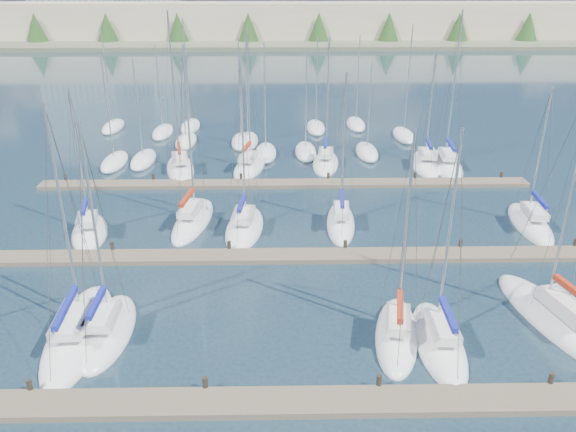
{
  "coord_description": "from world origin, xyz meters",
  "views": [
    {
      "loc": [
        -0.56,
        -17.6,
        17.91
      ],
      "look_at": [
        0.0,
        14.0,
        4.0
      ],
      "focal_mm": 35.0,
      "sensor_mm": 36.0,
      "label": 1
    }
  ],
  "objects_px": {
    "sailboat_n": "(180,168)",
    "sailboat_i": "(193,220)",
    "sailboat_b": "(79,332)",
    "sailboat_c": "(107,331)",
    "sailboat_r": "(446,164)",
    "sailboat_d": "(397,335)",
    "sailboat_k": "(341,222)",
    "sailboat_p": "(326,163)",
    "sailboat_j": "(245,227)",
    "sailboat_m": "(530,223)",
    "sailboat_q": "(426,164)",
    "sailboat_h": "(90,232)",
    "sailboat_o": "(249,167)",
    "sailboat_f": "(555,319)",
    "sailboat_e": "(439,342)"
  },
  "relations": [
    {
      "from": "sailboat_k",
      "to": "sailboat_f",
      "type": "height_order",
      "value": "sailboat_f"
    },
    {
      "from": "sailboat_b",
      "to": "sailboat_c",
      "type": "distance_m",
      "value": 1.48
    },
    {
      "from": "sailboat_p",
      "to": "sailboat_d",
      "type": "distance_m",
      "value": 28.93
    },
    {
      "from": "sailboat_k",
      "to": "sailboat_m",
      "type": "distance_m",
      "value": 14.44
    },
    {
      "from": "sailboat_p",
      "to": "sailboat_j",
      "type": "distance_m",
      "value": 16.85
    },
    {
      "from": "sailboat_k",
      "to": "sailboat_c",
      "type": "height_order",
      "value": "sailboat_c"
    },
    {
      "from": "sailboat_b",
      "to": "sailboat_k",
      "type": "bearing_deg",
      "value": 38.24
    },
    {
      "from": "sailboat_r",
      "to": "sailboat_f",
      "type": "relative_size",
      "value": 1.08
    },
    {
      "from": "sailboat_c",
      "to": "sailboat_i",
      "type": "bearing_deg",
      "value": 78.67
    },
    {
      "from": "sailboat_i",
      "to": "sailboat_e",
      "type": "bearing_deg",
      "value": -39.35
    },
    {
      "from": "sailboat_n",
      "to": "sailboat_i",
      "type": "xyz_separation_m",
      "value": [
        2.94,
        -12.49,
        -0.0
      ]
    },
    {
      "from": "sailboat_r",
      "to": "sailboat_o",
      "type": "xyz_separation_m",
      "value": [
        -19.57,
        -0.5,
        0.01
      ]
    },
    {
      "from": "sailboat_o",
      "to": "sailboat_b",
      "type": "bearing_deg",
      "value": -96.23
    },
    {
      "from": "sailboat_j",
      "to": "sailboat_n",
      "type": "bearing_deg",
      "value": 121.55
    },
    {
      "from": "sailboat_q",
      "to": "sailboat_d",
      "type": "height_order",
      "value": "sailboat_q"
    },
    {
      "from": "sailboat_c",
      "to": "sailboat_d",
      "type": "bearing_deg",
      "value": -3.23
    },
    {
      "from": "sailboat_n",
      "to": "sailboat_c",
      "type": "distance_m",
      "value": 26.88
    },
    {
      "from": "sailboat_j",
      "to": "sailboat_f",
      "type": "height_order",
      "value": "sailboat_f"
    },
    {
      "from": "sailboat_r",
      "to": "sailboat_i",
      "type": "relative_size",
      "value": 1.1
    },
    {
      "from": "sailboat_h",
      "to": "sailboat_f",
      "type": "distance_m",
      "value": 31.52
    },
    {
      "from": "sailboat_n",
      "to": "sailboat_d",
      "type": "xyz_separation_m",
      "value": [
        15.77,
        -27.49,
        -0.01
      ]
    },
    {
      "from": "sailboat_c",
      "to": "sailboat_h",
      "type": "bearing_deg",
      "value": 109.76
    },
    {
      "from": "sailboat_r",
      "to": "sailboat_d",
      "type": "distance_m",
      "value": 30.11
    },
    {
      "from": "sailboat_i",
      "to": "sailboat_q",
      "type": "bearing_deg",
      "value": 39.37
    },
    {
      "from": "sailboat_o",
      "to": "sailboat_d",
      "type": "bearing_deg",
      "value": -61.98
    },
    {
      "from": "sailboat_k",
      "to": "sailboat_o",
      "type": "relative_size",
      "value": 0.88
    },
    {
      "from": "sailboat_i",
      "to": "sailboat_m",
      "type": "bearing_deg",
      "value": 4.79
    },
    {
      "from": "sailboat_r",
      "to": "sailboat_j",
      "type": "bearing_deg",
      "value": -137.18
    },
    {
      "from": "sailboat_b",
      "to": "sailboat_f",
      "type": "relative_size",
      "value": 0.92
    },
    {
      "from": "sailboat_f",
      "to": "sailboat_i",
      "type": "height_order",
      "value": "sailboat_f"
    },
    {
      "from": "sailboat_c",
      "to": "sailboat_q",
      "type": "bearing_deg",
      "value": 48.35
    },
    {
      "from": "sailboat_e",
      "to": "sailboat_q",
      "type": "relative_size",
      "value": 1.01
    },
    {
      "from": "sailboat_p",
      "to": "sailboat_q",
      "type": "relative_size",
      "value": 1.08
    },
    {
      "from": "sailboat_r",
      "to": "sailboat_e",
      "type": "distance_m",
      "value": 30.08
    },
    {
      "from": "sailboat_n",
      "to": "sailboat_h",
      "type": "bearing_deg",
      "value": -118.19
    },
    {
      "from": "sailboat_k",
      "to": "sailboat_c",
      "type": "relative_size",
      "value": 0.99
    },
    {
      "from": "sailboat_j",
      "to": "sailboat_b",
      "type": "xyz_separation_m",
      "value": [
        -8.16,
        -13.2,
        -0.01
      ]
    },
    {
      "from": "sailboat_q",
      "to": "sailboat_i",
      "type": "distance_m",
      "value": 25.26
    },
    {
      "from": "sailboat_d",
      "to": "sailboat_f",
      "type": "height_order",
      "value": "sailboat_f"
    },
    {
      "from": "sailboat_n",
      "to": "sailboat_e",
      "type": "bearing_deg",
      "value": -68.85
    },
    {
      "from": "sailboat_p",
      "to": "sailboat_e",
      "type": "relative_size",
      "value": 1.07
    },
    {
      "from": "sailboat_b",
      "to": "sailboat_r",
      "type": "bearing_deg",
      "value": 41.5
    },
    {
      "from": "sailboat_n",
      "to": "sailboat_k",
      "type": "bearing_deg",
      "value": -53.58
    },
    {
      "from": "sailboat_p",
      "to": "sailboat_i",
      "type": "height_order",
      "value": "sailboat_i"
    },
    {
      "from": "sailboat_c",
      "to": "sailboat_e",
      "type": "bearing_deg",
      "value": -5.12
    },
    {
      "from": "sailboat_i",
      "to": "sailboat_j",
      "type": "bearing_deg",
      "value": -10.64
    },
    {
      "from": "sailboat_h",
      "to": "sailboat_d",
      "type": "relative_size",
      "value": 0.95
    },
    {
      "from": "sailboat_n",
      "to": "sailboat_q",
      "type": "bearing_deg",
      "value": -8.82
    },
    {
      "from": "sailboat_h",
      "to": "sailboat_m",
      "type": "relative_size",
      "value": 1.02
    },
    {
      "from": "sailboat_p",
      "to": "sailboat_i",
      "type": "xyz_separation_m",
      "value": [
        -11.36,
        -13.89,
        0.01
      ]
    }
  ]
}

